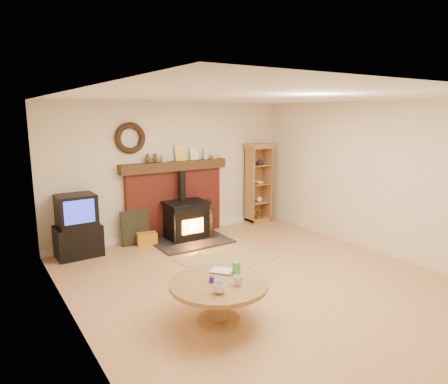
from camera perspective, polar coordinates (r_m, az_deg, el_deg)
ground at (r=5.96m, az=4.82°, el=-12.47°), size 5.50×5.50×0.00m
room_shell at (r=5.57m, az=4.36°, el=4.22°), size 5.02×5.52×2.61m
chimney_breast at (r=7.90m, az=-7.03°, el=-0.51°), size 2.20×0.22×1.78m
wood_stove at (r=7.68m, az=-5.35°, el=-4.18°), size 1.40×1.00×1.30m
area_rug at (r=6.76m, az=0.49°, el=-9.47°), size 1.60×1.19×0.01m
tv_unit at (r=7.17m, az=-20.20°, el=-4.72°), size 0.74×0.54×1.07m
curio_cabinet at (r=8.81m, az=4.80°, el=1.25°), size 0.56×0.41×1.75m
firelog_box at (r=7.55m, az=-10.95°, el=-6.58°), size 0.40×0.30×0.23m
leaning_painting at (r=7.58m, az=-12.53°, el=-4.95°), size 0.54×0.14×0.64m
fire_tools at (r=8.25m, az=-2.04°, el=-4.92°), size 0.16×0.16×0.70m
coffee_table at (r=4.73m, az=-0.70°, el=-13.74°), size 1.15×1.15×0.64m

